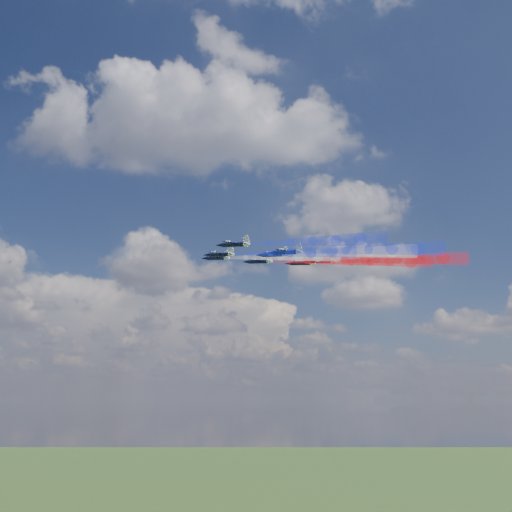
# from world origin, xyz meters

# --- Properties ---
(jet_lead) EXTENTS (15.28, 14.55, 5.37)m
(jet_lead) POSITION_xyz_m (3.78, 10.47, 127.88)
(jet_lead) COLOR black
(trail_lead) EXTENTS (35.17, 23.00, 8.65)m
(trail_lead) POSITION_xyz_m (24.79, -1.68, 125.10)
(trail_lead) COLOR white
(jet_inner_left) EXTENTS (15.28, 14.55, 5.37)m
(jet_inner_left) POSITION_xyz_m (6.23, -3.62, 125.30)
(jet_inner_left) COLOR black
(trail_inner_left) EXTENTS (35.17, 23.00, 8.65)m
(trail_inner_left) POSITION_xyz_m (27.24, -15.77, 122.52)
(trail_inner_left) COLOR #1A2DE5
(jet_inner_right) EXTENTS (15.28, 14.55, 5.37)m
(jet_inner_right) POSITION_xyz_m (17.69, 11.37, 126.81)
(jet_inner_right) COLOR black
(trail_inner_right) EXTENTS (35.17, 23.00, 8.65)m
(trail_inner_right) POSITION_xyz_m (38.70, -0.78, 124.03)
(trail_inner_right) COLOR red
(jet_outer_left) EXTENTS (15.28, 14.55, 5.37)m
(jet_outer_left) POSITION_xyz_m (11.51, -17.70, 124.41)
(jet_outer_left) COLOR black
(trail_outer_left) EXTENTS (35.17, 23.00, 8.65)m
(trail_outer_left) POSITION_xyz_m (32.52, -29.85, 121.63)
(trail_outer_left) COLOR #1A2DE5
(jet_center_third) EXTENTS (15.28, 14.55, 5.37)m
(jet_center_third) POSITION_xyz_m (22.44, -3.11, 125.27)
(jet_center_third) COLOR black
(trail_center_third) EXTENTS (35.17, 23.00, 8.65)m
(trail_center_third) POSITION_xyz_m (43.44, -15.26, 122.49)
(trail_center_third) COLOR white
(jet_outer_right) EXTENTS (15.28, 14.55, 5.37)m
(jet_outer_right) POSITION_xyz_m (31.98, 15.55, 127.14)
(jet_outer_right) COLOR black
(trail_outer_right) EXTENTS (35.17, 23.00, 8.65)m
(trail_outer_right) POSITION_xyz_m (52.99, 3.40, 124.36)
(trail_outer_right) COLOR red
(jet_rear_left) EXTENTS (15.28, 14.55, 5.37)m
(jet_rear_left) POSITION_xyz_m (26.09, -14.66, 122.88)
(jet_rear_left) COLOR black
(trail_rear_left) EXTENTS (35.17, 23.00, 8.65)m
(trail_rear_left) POSITION_xyz_m (47.10, -26.81, 120.10)
(trail_rear_left) COLOR #1A2DE5
(jet_rear_right) EXTENTS (15.28, 14.55, 5.37)m
(jet_rear_right) POSITION_xyz_m (37.42, 1.92, 124.46)
(jet_rear_right) COLOR black
(trail_rear_right) EXTENTS (35.17, 23.00, 8.65)m
(trail_rear_right) POSITION_xyz_m (58.42, -10.22, 121.69)
(trail_rear_right) COLOR red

